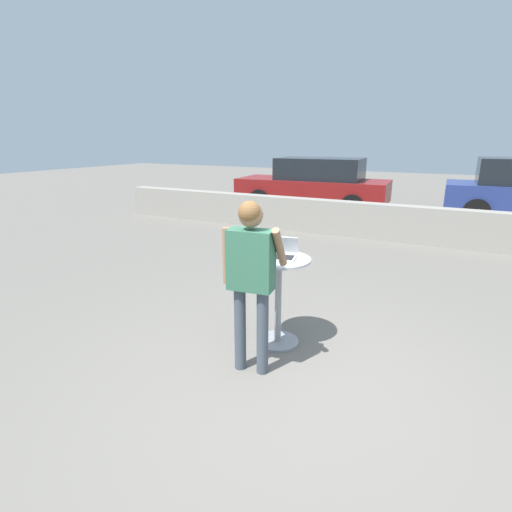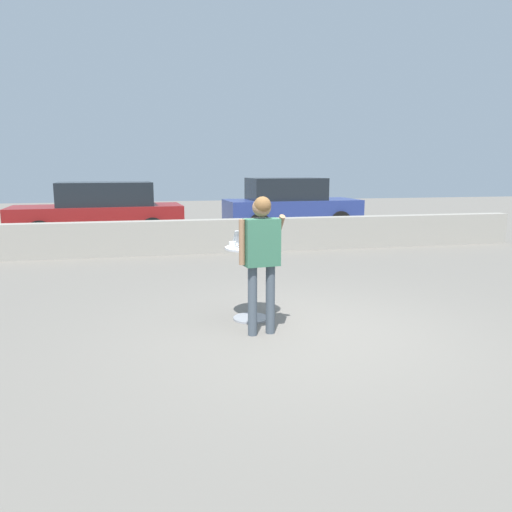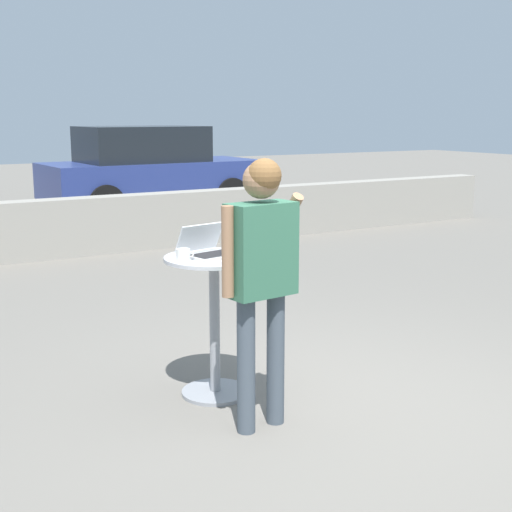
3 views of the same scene
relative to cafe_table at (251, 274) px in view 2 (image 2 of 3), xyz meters
name	(u,v)px [view 2 (image 2 of 3)]	position (x,y,z in m)	size (l,w,h in m)	color
ground_plane	(306,334)	(0.53, -0.74, -0.61)	(50.00, 50.00, 0.00)	slate
pavement_kerb	(226,236)	(0.53, 5.31, -0.22)	(14.89, 0.35, 0.78)	gray
cafe_table	(251,274)	(0.00, 0.00, 0.00)	(0.66, 0.66, 0.96)	gray
laptop	(249,243)	(-0.01, 0.04, 0.40)	(0.41, 0.39, 0.20)	silver
coffee_mug	(232,245)	(-0.25, -0.06, 0.40)	(0.12, 0.09, 0.08)	white
standing_person	(261,248)	(0.00, -0.61, 0.43)	(0.55, 0.39, 1.64)	#424C56
parked_car_near_street	(290,204)	(3.15, 8.97, 0.22)	(4.24, 1.98, 1.66)	navy
parked_car_further_down	(100,210)	(-2.53, 8.28, 0.19)	(4.68, 2.06, 1.58)	maroon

